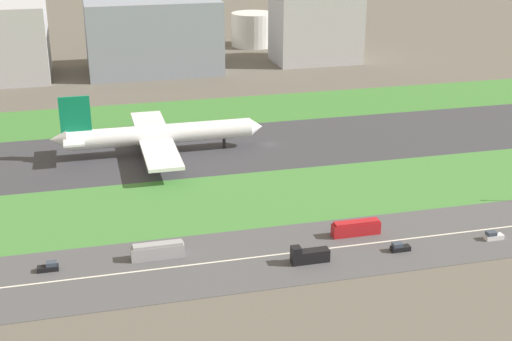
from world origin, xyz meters
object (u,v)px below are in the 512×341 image
Objects in this scene: bus_0 at (158,251)px; fuel_tank_west at (188,33)px; car_4 at (49,267)px; office_tower at (316,22)px; airliner at (156,135)px; bus_1 at (356,228)px; hangar_building at (152,35)px; car_5 at (400,247)px; car_2 at (493,236)px; truck_0 at (309,256)px; fuel_tank_centre at (253,29)px; fuel_tank_east at (316,29)px.

bus_0 is 231.20m from fuel_tank_west.
office_tower is at bearing 56.42° from car_4.
airliner reaches higher than bus_1.
fuel_tank_west is (23.11, 45.00, -7.66)m from hangar_building.
airliner is 5.60× the size of bus_1.
bus_1 is 227.12m from fuel_tank_west.
car_5 is 0.38× the size of bus_0.
bus_1 is (-29.91, 10.00, 0.90)m from car_2.
bus_0 is 0.45× the size of fuel_tank_west.
car_4 is 0.11× the size of office_tower.
airliner is 7.74× the size of truck_0.
car_2 is 0.19× the size of fuel_tank_centre.
fuel_tank_west is (66.39, 227.00, 7.54)m from car_4.
fuel_tank_west reaches higher than car_4.
office_tower is (21.53, 192.00, 17.96)m from car_2.
hangar_building is (12.42, 114.00, 9.89)m from airliner.
car_4 is 187.69m from hangar_building.
car_5 is (75.85, -10.00, 0.00)m from car_4.
car_2 is 76.90m from bus_0.
fuel_tank_centre is (101.27, 227.00, 7.77)m from car_4.
fuel_tank_west is at bearing -87.71° from car_5.
fuel_tank_west reaches higher than bus_0.
office_tower reaches higher than fuel_tank_centre.
office_tower reaches higher than car_5.
office_tower reaches higher than car_2.
car_5 is at bearing -80.37° from hangar_building.
hangar_building is (-11.24, 192.00, 14.45)m from truck_0.
airliner reaches higher than truck_0.
car_5 is at bearing -7.51° from car_4.
car_5 is 0.19× the size of fuel_tank_east.
office_tower reaches higher than bus_0.
fuel_tank_centre reaches higher than truck_0.
fuel_tank_centre is at bearing 180.00° from fuel_tank_east.
office_tower is 49.03m from fuel_tank_east.
fuel_tank_centre is at bearing 66.11° from airliner.
bus_1 is (69.38, -0.00, 0.90)m from car_4.
truck_0 reaches higher than car_4.
car_2 is 0.19× the size of fuel_tank_east.
car_2 is 0.08× the size of hangar_building.
car_4 is at bearing -103.37° from hangar_building.
truck_0 is (23.66, -78.00, -4.56)m from airliner.
fuel_tank_west is 70.15m from fuel_tank_east.
airliner is 162.94m from fuel_tank_west.
fuel_tank_east is (37.24, 237.00, 6.45)m from car_2.
office_tower is at bearing 61.76° from bus_0.
bus_1 is 189.90m from office_tower.
car_4 is 1.00× the size of car_2.
car_5 is (44.99, -78.00, -5.31)m from airliner.
airliner is 2.83× the size of fuel_tank_east.
airliner is at bearing -102.60° from fuel_tank_west.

